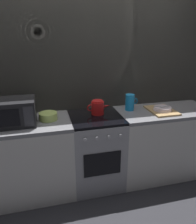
% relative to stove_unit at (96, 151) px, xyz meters
% --- Properties ---
extents(ground_plane, '(8.00, 8.00, 0.00)m').
position_rel_stove_unit_xyz_m(ground_plane, '(0.00, 0.00, -0.45)').
color(ground_plane, '#2D2D33').
extents(back_wall, '(3.60, 0.05, 2.40)m').
position_rel_stove_unit_xyz_m(back_wall, '(0.00, 0.32, 0.75)').
color(back_wall, '#B2AD9E').
rests_on(back_wall, ground_plane).
extents(counter_left, '(1.20, 0.60, 0.90)m').
position_rel_stove_unit_xyz_m(counter_left, '(-0.90, 0.00, 0.00)').
color(counter_left, silver).
rests_on(counter_left, ground_plane).
extents(stove_unit, '(0.60, 0.63, 0.90)m').
position_rel_stove_unit_xyz_m(stove_unit, '(0.00, 0.00, 0.00)').
color(stove_unit, '#9E9EA3').
rests_on(stove_unit, ground_plane).
extents(counter_right, '(1.20, 0.60, 0.90)m').
position_rel_stove_unit_xyz_m(counter_right, '(0.90, 0.00, 0.00)').
color(counter_right, silver).
rests_on(counter_right, ground_plane).
extents(microwave, '(0.46, 0.35, 0.27)m').
position_rel_stove_unit_xyz_m(microwave, '(-0.89, -0.01, 0.59)').
color(microwave, black).
rests_on(microwave, counter_left).
extents(kettle, '(0.28, 0.15, 0.17)m').
position_rel_stove_unit_xyz_m(kettle, '(0.04, 0.07, 0.53)').
color(kettle, red).
rests_on(kettle, stove_unit).
extents(mixing_bowl, '(0.20, 0.20, 0.08)m').
position_rel_stove_unit_xyz_m(mixing_bowl, '(-0.53, 0.03, 0.49)').
color(mixing_bowl, '#B7D166').
rests_on(mixing_bowl, counter_left).
extents(pitcher, '(0.16, 0.11, 0.20)m').
position_rel_stove_unit_xyz_m(pitcher, '(0.46, 0.11, 0.55)').
color(pitcher, '#198CD8').
rests_on(pitcher, counter_right).
extents(dish_pile, '(0.30, 0.40, 0.07)m').
position_rel_stove_unit_xyz_m(dish_pile, '(0.82, -0.04, 0.47)').
color(dish_pile, tan).
rests_on(dish_pile, counter_right).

